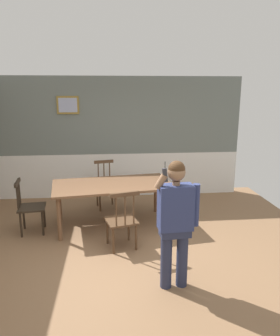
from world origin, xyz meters
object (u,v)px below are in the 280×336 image
object	(u,v)px
chair_near_window	(106,185)
person_figure	(176,217)
chair_by_doorway	(122,220)
dining_table	(112,188)
chair_at_table_head	(30,207)

from	to	relation	value
chair_near_window	person_figure	size ratio (longest dim) A/B	0.61
chair_by_doorway	person_figure	size ratio (longest dim) A/B	0.59
chair_near_window	dining_table	bearing A→B (deg)	86.45
chair_at_table_head	person_figure	size ratio (longest dim) A/B	0.58
chair_near_window	chair_by_doorway	size ratio (longest dim) A/B	1.03
chair_at_table_head	person_figure	bearing A→B (deg)	43.87
chair_at_table_head	chair_by_doorway	bearing A→B (deg)	58.59
chair_at_table_head	person_figure	world-z (taller)	person_figure
chair_near_window	chair_at_table_head	xyz separation A→B (m)	(-1.28, -1.12, -0.01)
dining_table	person_figure	world-z (taller)	person_figure
dining_table	person_figure	xyz separation A→B (m)	(0.74, -1.99, 0.22)
chair_near_window	chair_at_table_head	bearing A→B (deg)	29.31
chair_near_window	chair_at_table_head	distance (m)	1.70
chair_by_doorway	chair_near_window	bearing A→B (deg)	83.60
chair_at_table_head	chair_near_window	bearing A→B (deg)	124.58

